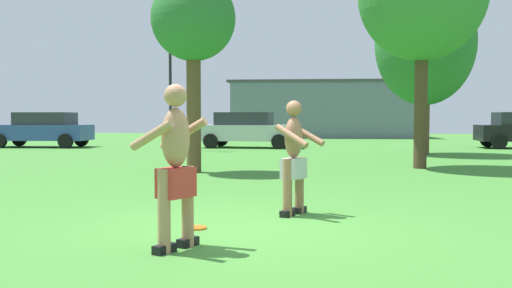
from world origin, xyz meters
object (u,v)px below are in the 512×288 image
player_in_gray (294,155)px  tree_right_field (425,44)px  frisbee (196,228)px  tree_left_field (193,22)px  player_near (175,162)px  car_blue_near_post (42,129)px  car_silver_mid_lot (247,129)px  lamp_post (170,62)px

player_in_gray → tree_right_field: tree_right_field is taller
frisbee → tree_left_field: (-1.48, 6.95, 3.69)m
player_in_gray → frisbee: size_ratio=6.34×
player_in_gray → tree_right_field: 14.13m
tree_left_field → player_near: bearing=-79.5°
player_near → car_blue_near_post: size_ratio=0.40×
car_blue_near_post → tree_left_field: 14.42m
car_blue_near_post → tree_left_field: bearing=-49.3°
car_silver_mid_lot → tree_left_field: bearing=-90.4°
player_near → player_in_gray: (1.16, 2.19, -0.07)m
player_in_gray → car_silver_mid_lot: (-2.56, 17.05, -0.02)m
car_silver_mid_lot → tree_right_field: bearing=-30.0°
tree_left_field → car_blue_near_post: bearing=130.7°
lamp_post → tree_right_field: (9.79, -1.56, 0.43)m
tree_right_field → player_in_gray: bearing=-108.4°
tree_left_field → tree_right_field: bearing=45.9°
player_near → lamp_post: lamp_post is taller
player_near → tree_left_field: size_ratio=0.35×
lamp_post → tree_left_field: (2.80, -8.78, 0.11)m
player_near → car_silver_mid_lot: size_ratio=0.39×
lamp_post → frisbee: bearing=-74.8°
frisbee → tree_right_field: size_ratio=0.04×
lamp_post → player_in_gray: bearing=-69.6°
car_blue_near_post → tree_left_field: tree_left_field is taller
car_blue_near_post → lamp_post: lamp_post is taller
frisbee → tree_left_field: tree_left_field is taller
frisbee → lamp_post: 16.68m
player_in_gray → tree_left_field: 7.02m
tree_left_field → lamp_post: bearing=107.7°
car_blue_near_post → car_silver_mid_lot: 9.32m
player_in_gray → car_silver_mid_lot: size_ratio=0.36×
car_silver_mid_lot → tree_left_field: 11.57m
lamp_post → tree_right_field: tree_right_field is taller
car_silver_mid_lot → player_in_gray: bearing=-81.5°
player_near → lamp_post: (-4.28, 16.81, 2.68)m
player_in_gray → frisbee: (-1.17, -1.10, -0.83)m
player_near → car_blue_near_post: (-10.70, 18.74, -0.09)m
player_near → tree_left_field: bearing=100.5°
car_silver_mid_lot → tree_left_field: (-0.08, -11.20, 2.88)m
player_near → lamp_post: size_ratio=0.29×
player_near → car_blue_near_post: bearing=119.7°
lamp_post → tree_left_field: 9.21m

